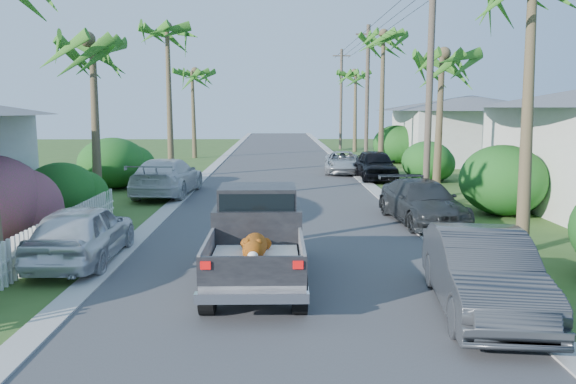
{
  "coord_description": "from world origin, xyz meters",
  "views": [
    {
      "loc": [
        -0.19,
        -8.58,
        3.8
      ],
      "look_at": [
        0.1,
        7.31,
        1.4
      ],
      "focal_mm": 35.0,
      "sensor_mm": 36.0,
      "label": 1
    }
  ],
  "objects_px": {
    "palm_l_d": "(192,71)",
    "parked_car_rm": "(422,202)",
    "parked_car_ln": "(83,233)",
    "palm_l_c": "(167,29)",
    "utility_pole_d": "(341,99)",
    "utility_pole_c": "(367,95)",
    "pickup_truck": "(258,234)",
    "utility_pole_b": "(430,86)",
    "parked_car_lf": "(167,177)",
    "parked_car_rf": "(375,165)",
    "palm_r_d": "(356,73)",
    "house_right_far": "(469,132)",
    "parked_car_rn": "(482,273)",
    "palm_r_c": "(384,35)",
    "palm_r_b": "(442,55)",
    "palm_l_b": "(91,41)",
    "parked_car_rd": "(343,163)"
  },
  "relations": [
    {
      "from": "parked_car_rm",
      "to": "pickup_truck",
      "type": "bearing_deg",
      "value": -137.18
    },
    {
      "from": "palm_l_d",
      "to": "palm_r_c",
      "type": "xyz_separation_m",
      "value": [
        12.7,
        -8.0,
        1.67
      ]
    },
    {
      "from": "palm_l_c",
      "to": "utility_pole_d",
      "type": "distance_m",
      "value": 24.22
    },
    {
      "from": "palm_l_d",
      "to": "parked_car_rm",
      "type": "bearing_deg",
      "value": -65.59
    },
    {
      "from": "palm_r_c",
      "to": "house_right_far",
      "type": "distance_m",
      "value": 9.9
    },
    {
      "from": "parked_car_rm",
      "to": "parked_car_rf",
      "type": "distance_m",
      "value": 11.34
    },
    {
      "from": "parked_car_rd",
      "to": "parked_car_rn",
      "type": "bearing_deg",
      "value": -85.35
    },
    {
      "from": "parked_car_lf",
      "to": "utility_pole_c",
      "type": "relative_size",
      "value": 0.61
    },
    {
      "from": "palm_l_d",
      "to": "house_right_far",
      "type": "relative_size",
      "value": 0.86
    },
    {
      "from": "parked_car_lf",
      "to": "palm_r_b",
      "type": "height_order",
      "value": "palm_r_b"
    },
    {
      "from": "pickup_truck",
      "to": "utility_pole_b",
      "type": "distance_m",
      "value": 11.83
    },
    {
      "from": "parked_car_rf",
      "to": "parked_car_rd",
      "type": "xyz_separation_m",
      "value": [
        -1.4,
        3.02,
        -0.16
      ]
    },
    {
      "from": "parked_car_rf",
      "to": "palm_l_d",
      "type": "xyz_separation_m",
      "value": [
        -11.5,
        13.08,
        5.66
      ]
    },
    {
      "from": "palm_l_c",
      "to": "palm_l_d",
      "type": "xyz_separation_m",
      "value": [
        -0.5,
        12.0,
        -1.47
      ]
    },
    {
      "from": "house_right_far",
      "to": "utility_pole_d",
      "type": "relative_size",
      "value": 1.0
    },
    {
      "from": "parked_car_ln",
      "to": "palm_l_c",
      "type": "bearing_deg",
      "value": -87.27
    },
    {
      "from": "parked_car_rf",
      "to": "parked_car_rd",
      "type": "relative_size",
      "value": 1.02
    },
    {
      "from": "house_right_far",
      "to": "parked_car_rn",
      "type": "bearing_deg",
      "value": -108.2
    },
    {
      "from": "palm_r_b",
      "to": "utility_pole_d",
      "type": "distance_m",
      "value": 28.05
    },
    {
      "from": "parked_car_ln",
      "to": "utility_pole_b",
      "type": "xyz_separation_m",
      "value": [
        10.6,
        8.0,
        3.86
      ]
    },
    {
      "from": "house_right_far",
      "to": "palm_r_b",
      "type": "bearing_deg",
      "value": -113.11
    },
    {
      "from": "utility_pole_c",
      "to": "parked_car_ln",
      "type": "bearing_deg",
      "value": -114.75
    },
    {
      "from": "parked_car_lf",
      "to": "house_right_far",
      "type": "height_order",
      "value": "house_right_far"
    },
    {
      "from": "pickup_truck",
      "to": "utility_pole_d",
      "type": "bearing_deg",
      "value": 80.99
    },
    {
      "from": "parked_car_ln",
      "to": "palm_l_d",
      "type": "bearing_deg",
      "value": -87.68
    },
    {
      "from": "palm_l_b",
      "to": "palm_l_d",
      "type": "height_order",
      "value": "palm_l_d"
    },
    {
      "from": "utility_pole_d",
      "to": "utility_pole_c",
      "type": "bearing_deg",
      "value": -90.0
    },
    {
      "from": "pickup_truck",
      "to": "parked_car_rf",
      "type": "xyz_separation_m",
      "value": [
        5.64,
        17.31,
        -0.23
      ]
    },
    {
      "from": "parked_car_rd",
      "to": "palm_l_d",
      "type": "xyz_separation_m",
      "value": [
        -10.1,
        10.06,
        5.82
      ]
    },
    {
      "from": "palm_l_c",
      "to": "utility_pole_c",
      "type": "relative_size",
      "value": 1.02
    },
    {
      "from": "palm_r_c",
      "to": "utility_pole_c",
      "type": "relative_size",
      "value": 1.04
    },
    {
      "from": "palm_l_b",
      "to": "palm_r_c",
      "type": "distance_m",
      "value": 19.21
    },
    {
      "from": "utility_pole_b",
      "to": "utility_pole_c",
      "type": "height_order",
      "value": "same"
    },
    {
      "from": "parked_car_lf",
      "to": "palm_r_c",
      "type": "bearing_deg",
      "value": -133.71
    },
    {
      "from": "palm_l_c",
      "to": "utility_pole_d",
      "type": "bearing_deg",
      "value": 61.08
    },
    {
      "from": "palm_l_c",
      "to": "palm_r_d",
      "type": "height_order",
      "value": "palm_l_c"
    },
    {
      "from": "parked_car_rf",
      "to": "parked_car_lf",
      "type": "bearing_deg",
      "value": -152.7
    },
    {
      "from": "parked_car_ln",
      "to": "palm_r_b",
      "type": "relative_size",
      "value": 0.6
    },
    {
      "from": "palm_l_d",
      "to": "utility_pole_c",
      "type": "distance_m",
      "value": 13.63
    },
    {
      "from": "palm_l_d",
      "to": "palm_r_d",
      "type": "relative_size",
      "value": 0.96
    },
    {
      "from": "parked_car_rn",
      "to": "utility_pole_c",
      "type": "distance_m",
      "value": 26.94
    },
    {
      "from": "parked_car_rm",
      "to": "utility_pole_d",
      "type": "relative_size",
      "value": 0.53
    },
    {
      "from": "palm_l_b",
      "to": "utility_pole_c",
      "type": "bearing_deg",
      "value": 52.22
    },
    {
      "from": "parked_car_lf",
      "to": "utility_pole_c",
      "type": "xyz_separation_m",
      "value": [
        10.6,
        12.28,
        3.8
      ]
    },
    {
      "from": "parked_car_ln",
      "to": "utility_pole_d",
      "type": "height_order",
      "value": "utility_pole_d"
    },
    {
      "from": "parked_car_lf",
      "to": "utility_pole_b",
      "type": "height_order",
      "value": "utility_pole_b"
    },
    {
      "from": "parked_car_lf",
      "to": "utility_pole_b",
      "type": "distance_m",
      "value": 11.58
    },
    {
      "from": "palm_r_d",
      "to": "palm_l_c",
      "type": "bearing_deg",
      "value": -124.78
    },
    {
      "from": "palm_l_b",
      "to": "palm_r_d",
      "type": "bearing_deg",
      "value": 64.59
    },
    {
      "from": "palm_l_c",
      "to": "palm_r_c",
      "type": "bearing_deg",
      "value": 18.15
    }
  ]
}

